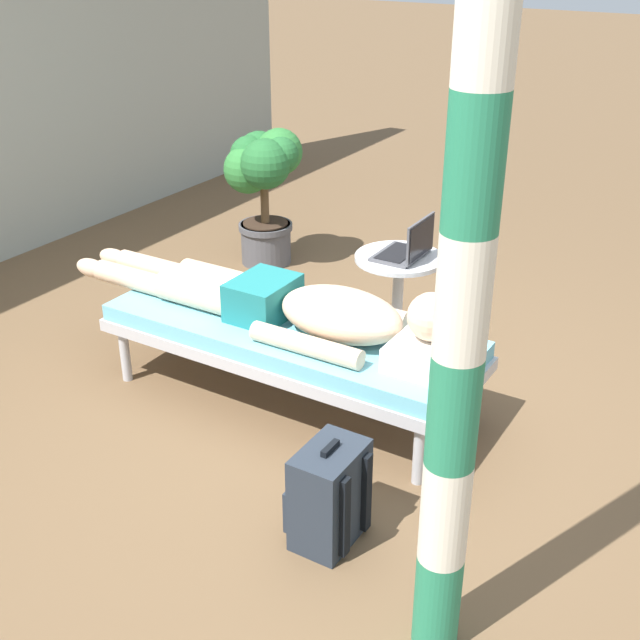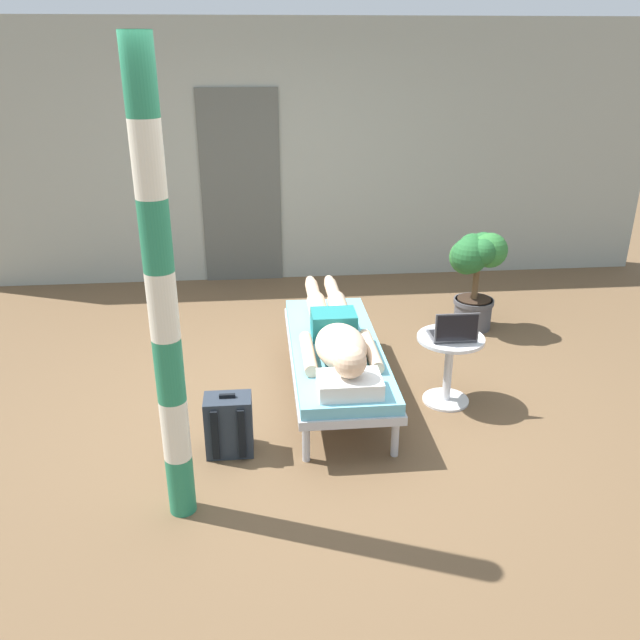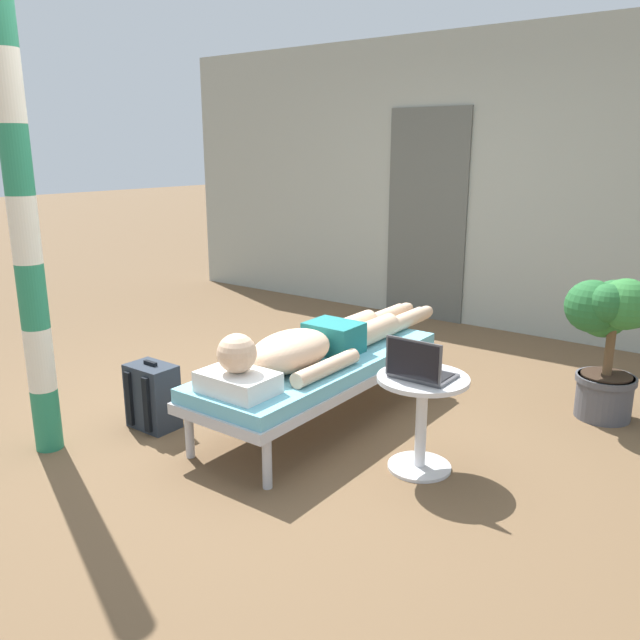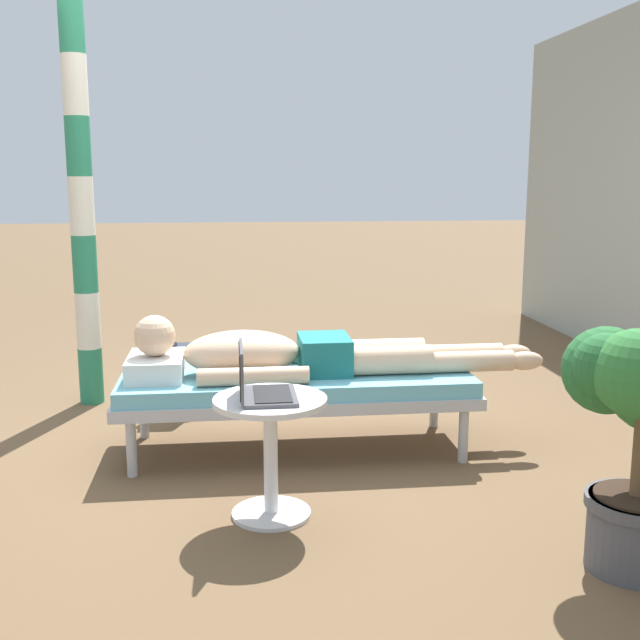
{
  "view_description": "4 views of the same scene",
  "coord_description": "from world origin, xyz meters",
  "views": [
    {
      "loc": [
        -2.67,
        -1.77,
        2.14
      ],
      "look_at": [
        0.19,
        -0.03,
        0.48
      ],
      "focal_mm": 45.56,
      "sensor_mm": 36.0,
      "label": 1
    },
    {
      "loc": [
        -0.33,
        -4.13,
        2.45
      ],
      "look_at": [
        0.07,
        -0.01,
        0.68
      ],
      "focal_mm": 36.52,
      "sensor_mm": 36.0,
      "label": 2
    },
    {
      "loc": [
        2.46,
        -2.88,
        1.67
      ],
      "look_at": [
        0.12,
        0.27,
        0.62
      ],
      "focal_mm": 36.27,
      "sensor_mm": 36.0,
      "label": 3
    },
    {
      "loc": [
        4.13,
        -0.19,
        1.44
      ],
      "look_at": [
        -0.01,
        0.3,
        0.66
      ],
      "focal_mm": 43.54,
      "sensor_mm": 36.0,
      "label": 4
    }
  ],
  "objects": [
    {
      "name": "ground_plane",
      "position": [
        0.0,
        0.0,
        0.0
      ],
      "size": [
        40.0,
        40.0,
        0.0
      ],
      "primitive_type": "plane",
      "color": "brown"
    },
    {
      "name": "house_wall_back",
      "position": [
        0.21,
        2.95,
        1.35
      ],
      "size": [
        7.6,
        0.2,
        2.7
      ],
      "primitive_type": "cube",
      "color": "#999E93",
      "rests_on": "ground"
    },
    {
      "name": "house_door_panel",
      "position": [
        -0.5,
        2.84,
        1.02
      ],
      "size": [
        0.84,
        0.03,
        2.04
      ],
      "primitive_type": "cube",
      "color": "#545651",
      "rests_on": "ground"
    },
    {
      "name": "lounge_chair",
      "position": [
        0.21,
        0.15,
        0.35
      ],
      "size": [
        0.67,
        1.85,
        0.42
      ],
      "color": "#B7B7BC",
      "rests_on": "ground"
    },
    {
      "name": "person_reclining",
      "position": [
        0.21,
        0.11,
        0.52
      ],
      "size": [
        0.53,
        2.17,
        0.32
      ],
      "color": "white",
      "rests_on": "lounge_chair"
    },
    {
      "name": "side_table",
      "position": [
        1.01,
        -0.03,
        0.36
      ],
      "size": [
        0.48,
        0.48,
        0.52
      ],
      "color": "silver",
      "rests_on": "ground"
    },
    {
      "name": "laptop",
      "position": [
        1.01,
        -0.08,
        0.58
      ],
      "size": [
        0.31,
        0.24,
        0.23
      ],
      "color": "#4C4C51",
      "rests_on": "side_table"
    },
    {
      "name": "backpack",
      "position": [
        -0.56,
        -0.53,
        0.2
      ],
      "size": [
        0.3,
        0.26,
        0.42
      ],
      "color": "#262D38",
      "rests_on": "ground"
    },
    {
      "name": "potted_plant",
      "position": [
        1.61,
        1.27,
        0.62
      ],
      "size": [
        0.5,
        0.5,
        0.92
      ],
      "color": "#4C4C51",
      "rests_on": "ground"
    },
    {
      "name": "porch_post",
      "position": [
        -0.81,
        -1.08,
        1.25
      ],
      "size": [
        0.15,
        0.15,
        2.5
      ],
      "color": "#267F59",
      "rests_on": "ground"
    }
  ]
}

